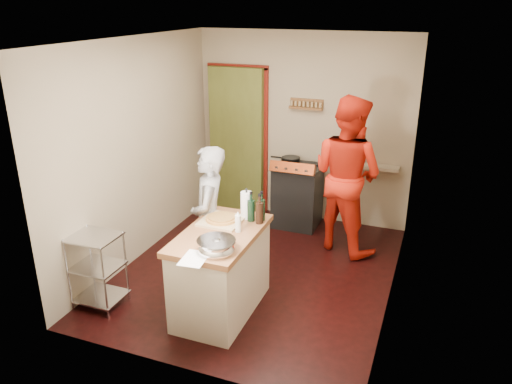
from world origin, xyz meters
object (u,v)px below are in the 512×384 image
person_stripe (209,219)px  stove (297,195)px  person_red (347,175)px  wire_shelving (97,267)px  island (221,270)px

person_stripe → stove: bearing=147.9°
stove → person_red: size_ratio=0.52×
stove → wire_shelving: (-1.33, -2.62, -0.01)m
stove → island: size_ratio=0.77×
island → person_red: size_ratio=0.67×
wire_shelving → island: island is taller
stove → person_red: 1.00m
person_red → stove: bearing=-4.0°
wire_shelving → person_stripe: 1.23m
stove → island: island is taller
stove → person_stripe: 1.93m
person_stripe → person_red: (1.18, 1.42, 0.18)m
stove → wire_shelving: bearing=-116.9°
wire_shelving → person_stripe: size_ratio=0.50×
person_red → island: bearing=91.0°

